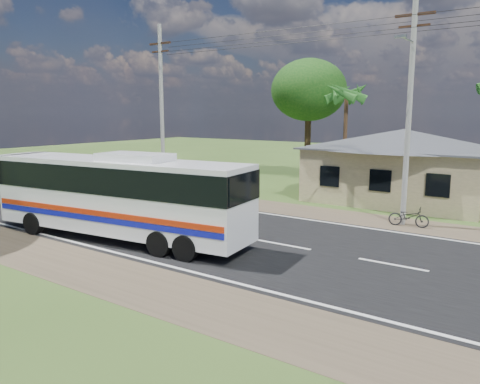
% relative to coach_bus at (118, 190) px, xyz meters
% --- Properties ---
extents(ground, '(120.00, 120.00, 0.00)m').
position_rel_coach_bus_xyz_m(ground, '(6.23, 3.25, -2.15)').
color(ground, '#324D1B').
rests_on(ground, ground).
extents(road, '(120.00, 16.00, 0.03)m').
position_rel_coach_bus_xyz_m(road, '(6.23, 3.25, -2.14)').
color(road, black).
rests_on(road, ground).
extents(house, '(12.40, 10.00, 5.00)m').
position_rel_coach_bus_xyz_m(house, '(7.23, 16.24, 0.49)').
color(house, tan).
rests_on(house, ground).
extents(utility_poles, '(32.80, 2.22, 11.00)m').
position_rel_coach_bus_xyz_m(utility_poles, '(8.89, 9.73, 3.62)').
color(utility_poles, '#9E9E99').
rests_on(utility_poles, ground).
extents(palm_far, '(2.80, 2.80, 7.70)m').
position_rel_coach_bus_xyz_m(palm_far, '(2.23, 19.25, 4.53)').
color(palm_far, '#47301E').
rests_on(palm_far, ground).
extents(tree_behind_house, '(6.00, 6.00, 9.61)m').
position_rel_coach_bus_xyz_m(tree_behind_house, '(-1.77, 21.25, 4.96)').
color(tree_behind_house, '#47301E').
rests_on(tree_behind_house, ground).
extents(coach_bus, '(12.33, 3.98, 3.76)m').
position_rel_coach_bus_xyz_m(coach_bus, '(0.00, 0.00, 0.00)').
color(coach_bus, silver).
rests_on(coach_bus, ground).
extents(motorcycle, '(1.93, 0.90, 0.97)m').
position_rel_coach_bus_xyz_m(motorcycle, '(9.59, 9.43, -1.66)').
color(motorcycle, black).
rests_on(motorcycle, ground).
extents(small_car, '(2.20, 4.14, 1.34)m').
position_rel_coach_bus_xyz_m(small_car, '(-12.72, 6.71, -1.48)').
color(small_car, '#313134').
rests_on(small_car, ground).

